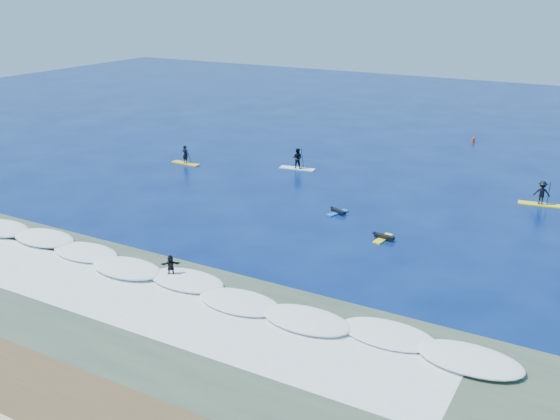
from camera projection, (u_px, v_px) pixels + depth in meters
The scene contains 12 objects.
ground at pixel (261, 225), 44.07m from camera, with size 160.00×160.00×0.00m, color #04134A.
wet_sand_strip at pixel (0, 385), 26.44m from camera, with size 90.00×5.00×0.08m, color brown.
shallow_water at pixel (123, 309), 32.59m from camera, with size 90.00×13.00×0.01m, color #334537.
breaking_wave at pixel (171, 280), 35.87m from camera, with size 40.00×6.00×0.30m, color white.
whitewater at pixel (136, 302), 33.41m from camera, with size 34.00×5.00×0.02m, color silver.
sup_paddler_left at pixel (185, 157), 58.87m from camera, with size 2.99×0.89×2.07m.
sup_paddler_center at pixel (297, 160), 57.13m from camera, with size 3.35×1.25×2.29m.
sup_paddler_right at pixel (542, 194), 47.73m from camera, with size 3.29×1.29×2.25m.
prone_paddler_near at pixel (383, 237), 41.53m from camera, with size 1.57×2.02×0.41m.
prone_paddler_far at pixel (338, 212), 46.23m from camera, with size 1.44×1.91×0.39m.
wave_surfer at pixel (171, 267), 35.75m from camera, with size 1.74×1.53×1.32m.
marker_buoy at pixel (473, 140), 66.95m from camera, with size 0.31×0.31×0.74m.
Camera 1 is at (21.31, -35.14, 16.00)m, focal length 40.00 mm.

